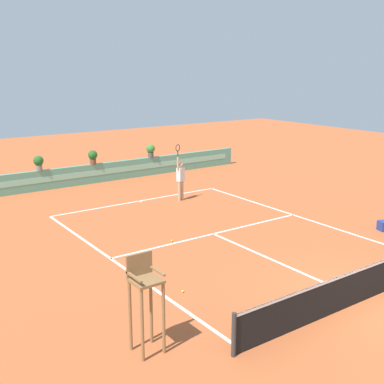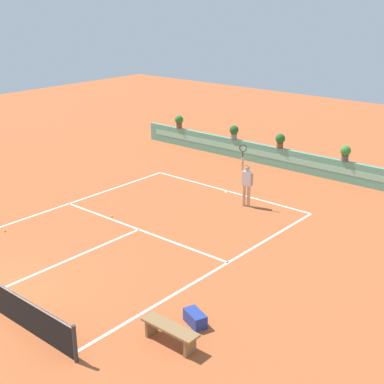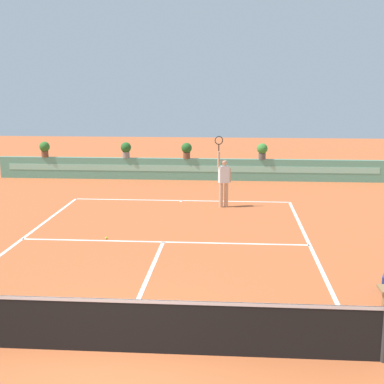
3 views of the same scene
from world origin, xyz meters
name	(u,v)px [view 3 (image 3 of 3)]	position (x,y,z in m)	size (l,w,h in m)	color
ground_plane	(161,246)	(0.00, 6.00, 0.00)	(60.00, 60.00, 0.00)	#B2562D
court_lines	(165,239)	(0.00, 6.72, 0.00)	(8.32, 11.94, 0.01)	white
net	(115,324)	(0.00, 0.00, 0.51)	(8.92, 0.10, 1.00)	#333333
back_wall_barrier	(190,169)	(0.00, 16.39, 0.50)	(18.00, 0.21, 1.00)	#599E84
tennis_player	(224,178)	(1.63, 10.95, 1.05)	(0.59, 0.33, 2.58)	tan
tennis_ball_near_baseline	(106,238)	(-1.68, 6.58, 0.03)	(0.07, 0.07, 0.07)	#CCE033
potted_plant_right	(262,150)	(3.29, 16.39, 1.41)	(0.48, 0.48, 0.72)	#514C47
potted_plant_far_left	(45,148)	(-6.84, 16.39, 1.41)	(0.48, 0.48, 0.72)	brown
potted_plant_left	(126,149)	(-2.98, 16.39, 1.41)	(0.48, 0.48, 0.72)	gray
potted_plant_centre	(187,150)	(-0.17, 16.39, 1.41)	(0.48, 0.48, 0.72)	brown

